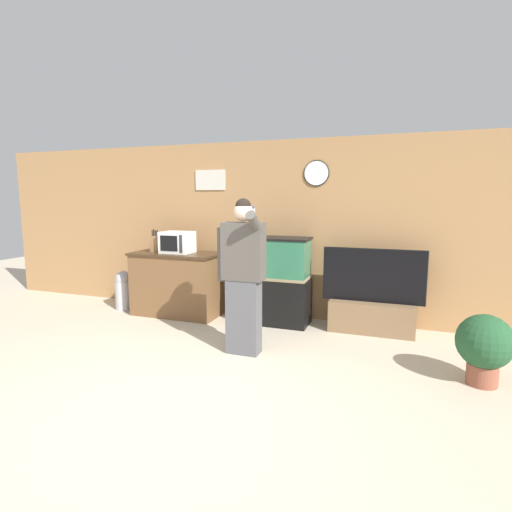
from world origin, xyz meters
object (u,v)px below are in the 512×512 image
(tv_on_stand, at_px, (372,308))
(potted_plant, at_px, (484,345))
(counter_island, at_px, (177,284))
(aquarium_on_stand, at_px, (276,281))
(knife_block, at_px, (155,243))
(person_standing, at_px, (243,274))
(microwave, at_px, (177,242))
(trash_bin, at_px, (124,290))

(tv_on_stand, xyz_separation_m, potted_plant, (1.10, -1.22, 0.06))
(counter_island, distance_m, aquarium_on_stand, 1.56)
(counter_island, bearing_deg, knife_block, -171.17)
(counter_island, xyz_separation_m, person_standing, (1.51, -1.10, 0.44))
(knife_block, distance_m, potted_plant, 4.46)
(knife_block, bearing_deg, aquarium_on_stand, 4.64)
(microwave, bearing_deg, potted_plant, -15.19)
(microwave, distance_m, trash_bin, 1.28)
(aquarium_on_stand, bearing_deg, person_standing, -91.71)
(potted_plant, xyz_separation_m, trash_bin, (-4.93, 1.05, -0.08))
(aquarium_on_stand, relative_size, person_standing, 0.70)
(microwave, height_order, knife_block, knife_block)
(aquarium_on_stand, height_order, tv_on_stand, aquarium_on_stand)
(microwave, relative_size, tv_on_stand, 0.34)
(counter_island, height_order, knife_block, knife_block)
(aquarium_on_stand, height_order, trash_bin, aquarium_on_stand)
(trash_bin, bearing_deg, potted_plant, -12.05)
(potted_plant, relative_size, trash_bin, 1.11)
(microwave, xyz_separation_m, tv_on_stand, (2.83, 0.15, -0.79))
(knife_block, relative_size, tv_on_stand, 0.26)
(counter_island, bearing_deg, aquarium_on_stand, 3.74)
(counter_island, bearing_deg, tv_on_stand, 3.03)
(counter_island, bearing_deg, trash_bin, -179.02)
(tv_on_stand, distance_m, trash_bin, 3.83)
(tv_on_stand, xyz_separation_m, trash_bin, (-3.82, -0.17, -0.01))
(knife_block, xyz_separation_m, person_standing, (1.84, -1.04, -0.17))
(knife_block, bearing_deg, person_standing, -29.57)
(knife_block, relative_size, aquarium_on_stand, 0.28)
(tv_on_stand, height_order, trash_bin, tv_on_stand)
(tv_on_stand, xyz_separation_m, person_standing, (-1.34, -1.25, 0.59))
(counter_island, bearing_deg, potted_plant, -15.12)
(knife_block, distance_m, person_standing, 2.12)
(tv_on_stand, height_order, potted_plant, tv_on_stand)
(counter_island, height_order, trash_bin, counter_island)
(person_standing, height_order, potted_plant, person_standing)
(counter_island, bearing_deg, microwave, -3.22)
(knife_block, height_order, aquarium_on_stand, knife_block)
(potted_plant, height_order, trash_bin, potted_plant)
(tv_on_stand, relative_size, person_standing, 0.75)
(aquarium_on_stand, xyz_separation_m, potted_plant, (2.41, -1.17, -0.22))
(aquarium_on_stand, xyz_separation_m, person_standing, (-0.04, -1.20, 0.31))
(counter_island, distance_m, knife_block, 0.69)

